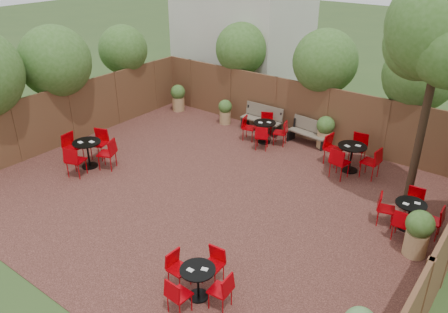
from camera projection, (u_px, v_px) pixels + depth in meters
The scene contains 11 objects.
ground at pixel (210, 194), 12.37m from camera, with size 80.00×80.00×0.00m, color #354F23.
courtyard_paving at pixel (210, 194), 12.37m from camera, with size 12.00×10.00×0.02m, color #311914.
fence_back at pixel (299, 110), 15.50m from camera, with size 12.00×0.08×2.00m, color brown.
fence_left at pixel (72, 114), 15.18m from camera, with size 0.08×10.00×2.00m, color brown.
neighbour_building at pixel (244, 0), 18.75m from camera, with size 5.00×4.00×8.00m, color beige.
overhang_foliage at pixel (190, 71), 13.77m from camera, with size 15.75×10.76×2.73m.
courtyard_tree at pixel (441, 35), 9.97m from camera, with size 2.71×2.61×5.89m.
park_bench_left at pixel (262, 118), 16.14m from camera, with size 1.54×0.50×0.95m.
park_bench_right at pixel (309, 132), 15.13m from camera, with size 1.44×0.62×0.86m.
bistro_tables at pixel (253, 170), 12.65m from camera, with size 10.45×8.51×0.96m.
planters at pixel (276, 136), 14.49m from camera, with size 11.03×4.59×1.12m.
Camera 1 is at (6.73, -8.23, 6.42)m, focal length 35.81 mm.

